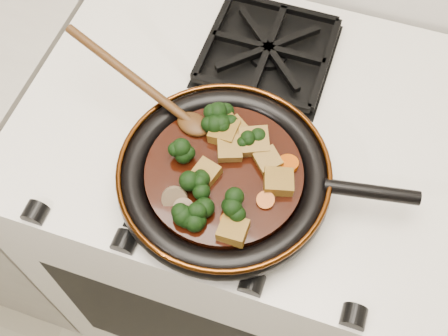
% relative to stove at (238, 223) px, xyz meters
% --- Properties ---
extents(stove, '(0.76, 0.60, 0.90)m').
position_rel_stove_xyz_m(stove, '(0.00, 0.00, 0.00)').
color(stove, silver).
rests_on(stove, ground).
extents(burner_grate_front, '(0.23, 0.23, 0.03)m').
position_rel_stove_xyz_m(burner_grate_front, '(0.00, -0.14, 0.46)').
color(burner_grate_front, black).
rests_on(burner_grate_front, stove).
extents(burner_grate_back, '(0.23, 0.23, 0.03)m').
position_rel_stove_xyz_m(burner_grate_back, '(0.00, 0.14, 0.46)').
color(burner_grate_back, black).
rests_on(burner_grate_back, stove).
extents(skillet, '(0.45, 0.33, 0.05)m').
position_rel_stove_xyz_m(skillet, '(0.01, -0.14, 0.49)').
color(skillet, black).
rests_on(skillet, burner_grate_front).
extents(braising_sauce, '(0.24, 0.24, 0.02)m').
position_rel_stove_xyz_m(braising_sauce, '(0.01, -0.15, 0.50)').
color(braising_sauce, black).
rests_on(braising_sauce, skillet).
extents(tofu_cube_0, '(0.04, 0.04, 0.03)m').
position_rel_stove_xyz_m(tofu_cube_0, '(-0.01, -0.08, 0.52)').
color(tofu_cube_0, brown).
rests_on(tofu_cube_0, braising_sauce).
extents(tofu_cube_1, '(0.05, 0.05, 0.02)m').
position_rel_stove_xyz_m(tofu_cube_1, '(0.07, -0.11, 0.52)').
color(tofu_cube_1, brown).
rests_on(tofu_cube_1, braising_sauce).
extents(tofu_cube_2, '(0.05, 0.05, 0.03)m').
position_rel_stove_xyz_m(tofu_cube_2, '(0.10, -0.14, 0.52)').
color(tofu_cube_2, brown).
rests_on(tofu_cube_2, braising_sauce).
extents(tofu_cube_3, '(0.04, 0.04, 0.03)m').
position_rel_stove_xyz_m(tofu_cube_3, '(0.06, -0.23, 0.52)').
color(tofu_cube_3, brown).
rests_on(tofu_cube_3, braising_sauce).
extents(tofu_cube_4, '(0.05, 0.05, 0.02)m').
position_rel_stove_xyz_m(tofu_cube_4, '(-0.02, -0.06, 0.52)').
color(tofu_cube_4, brown).
rests_on(tofu_cube_4, braising_sauce).
extents(tofu_cube_5, '(0.05, 0.05, 0.03)m').
position_rel_stove_xyz_m(tofu_cube_5, '(0.01, -0.11, 0.52)').
color(tofu_cube_5, brown).
rests_on(tofu_cube_5, braising_sauce).
extents(tofu_cube_6, '(0.04, 0.04, 0.02)m').
position_rel_stove_xyz_m(tofu_cube_6, '(-0.01, -0.16, 0.52)').
color(tofu_cube_6, brown).
rests_on(tofu_cube_6, braising_sauce).
extents(tofu_cube_7, '(0.06, 0.06, 0.03)m').
position_rel_stove_xyz_m(tofu_cube_7, '(0.04, -0.09, 0.52)').
color(tofu_cube_7, brown).
rests_on(tofu_cube_7, braising_sauce).
extents(tofu_cube_8, '(0.05, 0.05, 0.02)m').
position_rel_stove_xyz_m(tofu_cube_8, '(0.01, -0.07, 0.52)').
color(tofu_cube_8, brown).
rests_on(tofu_cube_8, braising_sauce).
extents(broccoli_floret_0, '(0.09, 0.08, 0.07)m').
position_rel_stove_xyz_m(broccoli_floret_0, '(0.04, -0.09, 0.52)').
color(broccoli_floret_0, black).
rests_on(broccoli_floret_0, braising_sauce).
extents(broccoli_floret_1, '(0.06, 0.07, 0.07)m').
position_rel_stove_xyz_m(broccoli_floret_1, '(-0.01, -0.18, 0.52)').
color(broccoli_floret_1, black).
rests_on(broccoli_floret_1, braising_sauce).
extents(broccoli_floret_2, '(0.08, 0.07, 0.06)m').
position_rel_stove_xyz_m(broccoli_floret_2, '(0.00, -0.22, 0.52)').
color(broccoli_floret_2, black).
rests_on(broccoli_floret_2, braising_sauce).
extents(broccoli_floret_3, '(0.07, 0.07, 0.07)m').
position_rel_stove_xyz_m(broccoli_floret_3, '(-0.01, -0.24, 0.52)').
color(broccoli_floret_3, black).
rests_on(broccoli_floret_3, braising_sauce).
extents(broccoli_floret_4, '(0.08, 0.08, 0.07)m').
position_rel_stove_xyz_m(broccoli_floret_4, '(-0.04, -0.06, 0.52)').
color(broccoli_floret_4, black).
rests_on(broccoli_floret_4, braising_sauce).
extents(broccoli_floret_5, '(0.07, 0.07, 0.07)m').
position_rel_stove_xyz_m(broccoli_floret_5, '(-0.02, -0.09, 0.52)').
color(broccoli_floret_5, black).
rests_on(broccoli_floret_5, braising_sauce).
extents(broccoli_floret_6, '(0.08, 0.08, 0.07)m').
position_rel_stove_xyz_m(broccoli_floret_6, '(-0.05, -0.15, 0.52)').
color(broccoli_floret_6, black).
rests_on(broccoli_floret_6, braising_sauce).
extents(broccoli_floret_7, '(0.07, 0.07, 0.07)m').
position_rel_stove_xyz_m(broccoli_floret_7, '(-0.02, -0.06, 0.52)').
color(broccoli_floret_7, black).
rests_on(broccoli_floret_7, braising_sauce).
extents(broccoli_floret_8, '(0.08, 0.08, 0.08)m').
position_rel_stove_xyz_m(broccoli_floret_8, '(0.04, -0.20, 0.52)').
color(broccoli_floret_8, black).
rests_on(broccoli_floret_8, braising_sauce).
extents(carrot_coin_0, '(0.03, 0.03, 0.02)m').
position_rel_stove_xyz_m(carrot_coin_0, '(0.05, -0.22, 0.51)').
color(carrot_coin_0, '#AE4204').
rests_on(carrot_coin_0, braising_sauce).
extents(carrot_coin_1, '(0.03, 0.03, 0.02)m').
position_rel_stove_xyz_m(carrot_coin_1, '(-0.06, -0.14, 0.51)').
color(carrot_coin_1, '#AE4204').
rests_on(carrot_coin_1, braising_sauce).
extents(carrot_coin_2, '(0.03, 0.03, 0.01)m').
position_rel_stove_xyz_m(carrot_coin_2, '(0.10, -0.10, 0.51)').
color(carrot_coin_2, '#AE4204').
rests_on(carrot_coin_2, braising_sauce).
extents(carrot_coin_3, '(0.03, 0.03, 0.02)m').
position_rel_stove_xyz_m(carrot_coin_3, '(0.09, -0.17, 0.51)').
color(carrot_coin_3, '#AE4204').
rests_on(carrot_coin_3, braising_sauce).
extents(mushroom_slice_0, '(0.05, 0.04, 0.04)m').
position_rel_stove_xyz_m(mushroom_slice_0, '(-0.04, -0.21, 0.52)').
color(mushroom_slice_0, brown).
rests_on(mushroom_slice_0, braising_sauce).
extents(mushroom_slice_1, '(0.04, 0.04, 0.02)m').
position_rel_stove_xyz_m(mushroom_slice_1, '(-0.02, -0.22, 0.52)').
color(mushroom_slice_1, brown).
rests_on(mushroom_slice_1, braising_sauce).
extents(mushroom_slice_2, '(0.05, 0.05, 0.02)m').
position_rel_stove_xyz_m(mushroom_slice_2, '(0.10, -0.12, 0.52)').
color(mushroom_slice_2, brown).
rests_on(mushroom_slice_2, braising_sauce).
extents(wooden_spoon, '(0.16, 0.07, 0.25)m').
position_rel_stove_xyz_m(wooden_spoon, '(-0.13, -0.06, 0.53)').
color(wooden_spoon, '#3F240D').
rests_on(wooden_spoon, braising_sauce).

